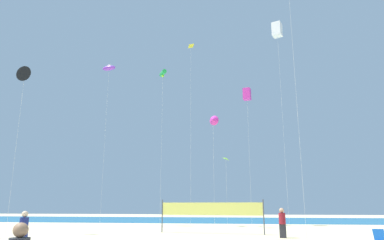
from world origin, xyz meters
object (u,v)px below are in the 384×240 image
at_px(beachgoer_navy_shirt, 23,229).
at_px(folding_beach_chair, 381,238).
at_px(kite_black_delta, 25,74).
at_px(beachgoer_maroon_shirt, 282,222).
at_px(kite_magenta_box, 247,94).
at_px(kite_violet_inflatable, 109,68).
at_px(kite_yellow_diamond, 191,49).
at_px(kite_lime_diamond, 226,159).
at_px(kite_magenta_delta, 213,120).
at_px(kite_white_box, 277,30).
at_px(kite_green_tube, 163,74).
at_px(volleyball_net, 211,210).

distance_m(beachgoer_navy_shirt, folding_beach_chair, 16.86).
bearing_deg(kite_black_delta, beachgoer_navy_shirt, -50.73).
height_order(beachgoer_maroon_shirt, kite_magenta_box, kite_magenta_box).
bearing_deg(kite_black_delta, kite_violet_inflatable, 76.22).
bearing_deg(beachgoer_navy_shirt, kite_yellow_diamond, 62.70).
xyz_separation_m(beachgoer_maroon_shirt, kite_violet_inflatable, (-16.20, 10.17, 15.29)).
distance_m(kite_lime_diamond, kite_violet_inflatable, 15.77).
relative_size(kite_magenta_delta, kite_violet_inflatable, 0.62).
xyz_separation_m(beachgoer_maroon_shirt, kite_yellow_diamond, (-7.67, 12.48, 18.05)).
distance_m(beachgoer_maroon_shirt, kite_magenta_box, 18.01).
height_order(kite_yellow_diamond, kite_magenta_box, kite_yellow_diamond).
height_order(beachgoer_maroon_shirt, folding_beach_chair, beachgoer_maroon_shirt).
height_order(kite_white_box, kite_magenta_delta, kite_white_box).
xyz_separation_m(kite_magenta_delta, kite_green_tube, (-5.29, 1.33, 5.49)).
height_order(volleyball_net, kite_green_tube, kite_green_tube).
bearing_deg(folding_beach_chair, kite_magenta_box, 92.51).
height_order(volleyball_net, kite_yellow_diamond, kite_yellow_diamond).
distance_m(kite_magenta_box, kite_black_delta, 21.58).
distance_m(beachgoer_navy_shirt, kite_yellow_diamond, 27.51).
relative_size(folding_beach_chair, volleyball_net, 0.12).
bearing_deg(kite_black_delta, kite_white_box, 26.49).
xyz_separation_m(kite_yellow_diamond, kite_violet_inflatable, (-8.52, -2.31, -2.77)).
bearing_deg(volleyball_net, kite_white_box, 48.38).
bearing_deg(volleyball_net, kite_black_delta, -168.00).
height_order(kite_magenta_delta, kite_green_tube, kite_green_tube).
bearing_deg(kite_green_tube, beachgoer_maroon_shirt, -44.96).
bearing_deg(folding_beach_chair, kite_magenta_delta, 107.84).
height_order(kite_lime_diamond, kite_yellow_diamond, kite_yellow_diamond).
distance_m(beachgoer_maroon_shirt, kite_violet_inflatable, 24.48).
bearing_deg(kite_magenta_delta, volleyball_net, -87.86).
relative_size(kite_magenta_box, kite_black_delta, 1.14).
bearing_deg(kite_lime_diamond, kite_white_box, -13.42).
relative_size(beachgoer_navy_shirt, kite_white_box, 0.09).
bearing_deg(kite_white_box, kite_lime_diamond, 166.58).
bearing_deg(kite_green_tube, beachgoer_navy_shirt, -97.60).
relative_size(volleyball_net, kite_lime_diamond, 1.14).
xyz_separation_m(beachgoer_maroon_shirt, kite_magenta_box, (-1.61, 12.81, 12.56)).
relative_size(beachgoer_navy_shirt, kite_violet_inflatable, 0.10).
distance_m(folding_beach_chair, kite_white_box, 24.22).
relative_size(kite_yellow_diamond, kite_magenta_delta, 1.90).
bearing_deg(volleyball_net, kite_green_tube, 126.41).
distance_m(kite_violet_inflatable, kite_black_delta, 11.57).
relative_size(beachgoer_navy_shirt, kite_yellow_diamond, 0.09).
distance_m(kite_yellow_diamond, kite_violet_inflatable, 9.26).
bearing_deg(volleyball_net, kite_violet_inflatable, 147.14).
height_order(kite_white_box, kite_magenta_box, kite_white_box).
bearing_deg(folding_beach_chair, kite_green_tube, 118.13).
bearing_deg(kite_lime_diamond, kite_magenta_delta, -114.40).
distance_m(kite_magenta_delta, kite_green_tube, 7.74).
bearing_deg(kite_black_delta, kite_magenta_box, 37.20).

